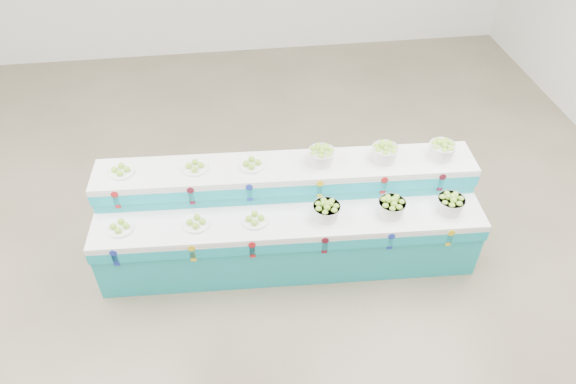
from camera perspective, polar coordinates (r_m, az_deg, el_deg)
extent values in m
plane|color=brown|center=(5.62, -5.60, -8.38)|extent=(10.00, 10.00, 0.00)
cylinder|color=white|center=(5.20, -17.86, -3.57)|extent=(0.26, 0.26, 0.09)
cylinder|color=white|center=(5.06, -9.99, -3.23)|extent=(0.26, 0.26, 0.09)
cylinder|color=white|center=(5.03, -3.62, -2.90)|extent=(0.26, 0.26, 0.09)
cylinder|color=white|center=(5.35, -17.74, 2.31)|extent=(0.26, 0.26, 0.09)
cylinder|color=white|center=(5.22, -10.11, 2.79)|extent=(0.26, 0.26, 0.09)
cylinder|color=white|center=(5.19, -3.94, 3.15)|extent=(0.26, 0.26, 0.09)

